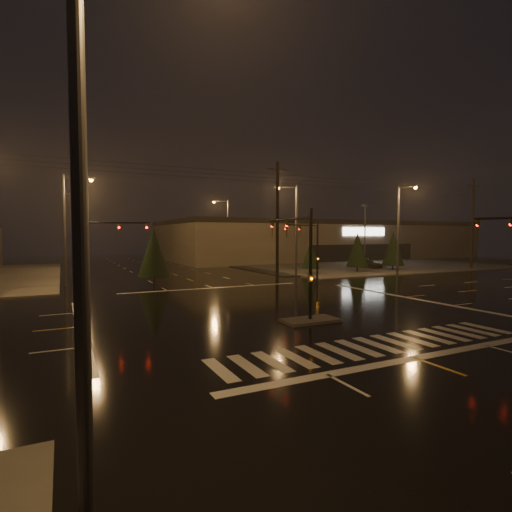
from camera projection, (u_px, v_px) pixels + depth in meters
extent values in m
plane|color=black|center=(274.00, 309.00, 24.73)|extent=(140.00, 140.00, 0.00)
cube|color=#484540|center=(348.00, 263.00, 64.79)|extent=(36.00, 36.00, 0.12)
cube|color=#484540|center=(310.00, 320.00, 21.13)|extent=(3.00, 1.60, 0.15)
cube|color=beige|center=(377.00, 345.00, 16.65)|extent=(15.00, 2.60, 0.01)
cube|color=beige|center=(415.00, 358.00, 14.85)|extent=(16.00, 0.50, 0.01)
cube|color=beige|center=(213.00, 288.00, 34.60)|extent=(16.00, 0.50, 0.01)
cube|color=black|center=(380.00, 263.00, 65.18)|extent=(50.00, 24.00, 0.08)
cube|color=#6B5C4C|center=(317.00, 240.00, 81.16)|extent=(60.00, 28.00, 7.00)
cube|color=black|center=(317.00, 224.00, 80.98)|extent=(60.20, 28.20, 0.80)
cube|color=white|center=(364.00, 232.00, 68.41)|extent=(9.00, 0.20, 1.40)
cube|color=black|center=(364.00, 252.00, 68.65)|extent=(22.00, 0.15, 2.80)
cylinder|color=black|center=(311.00, 265.00, 20.98)|extent=(0.18, 0.18, 6.00)
cylinder|color=black|center=(289.00, 219.00, 22.87)|extent=(0.12, 4.50, 0.12)
imported|color=#594707|center=(272.00, 221.00, 24.69)|extent=(0.16, 0.20, 1.00)
cube|color=#594707|center=(310.00, 278.00, 21.02)|extent=(0.25, 0.18, 0.35)
cylinder|color=black|center=(317.00, 252.00, 38.59)|extent=(0.18, 0.18, 6.00)
cylinder|color=black|center=(302.00, 225.00, 36.66)|extent=(4.74, 1.82, 0.12)
imported|color=#594707|center=(286.00, 225.00, 35.05)|extent=(0.24, 0.22, 1.00)
cube|color=#594707|center=(317.00, 259.00, 38.63)|extent=(0.25, 0.18, 0.35)
cylinder|color=black|center=(81.00, 257.00, 29.39)|extent=(0.18, 0.18, 6.00)
cylinder|color=black|center=(115.00, 223.00, 29.52)|extent=(4.74, 1.82, 0.12)
imported|color=#594707|center=(146.00, 224.00, 29.76)|extent=(0.24, 0.22, 1.00)
cube|color=#594707|center=(81.00, 266.00, 29.43)|extent=(0.25, 0.18, 0.35)
imported|color=#594707|center=(478.00, 220.00, 22.25)|extent=(0.22, 0.24, 1.00)
cylinder|color=#38383A|center=(80.00, 207.00, 5.97)|extent=(0.24, 0.24, 10.00)
cylinder|color=#38383A|center=(64.00, 230.00, 35.58)|extent=(0.24, 0.24, 10.00)
cylinder|color=#38383A|center=(78.00, 177.00, 35.86)|extent=(2.40, 0.14, 0.14)
cube|color=#38383A|center=(91.00, 178.00, 36.34)|extent=(0.70, 0.30, 0.18)
sphere|color=orange|center=(91.00, 180.00, 36.35)|extent=(0.32, 0.32, 0.32)
cylinder|color=#38383A|center=(64.00, 232.00, 49.94)|extent=(0.24, 0.24, 10.00)
cylinder|color=#38383A|center=(73.00, 194.00, 50.22)|extent=(2.40, 0.14, 0.14)
cube|color=#38383A|center=(83.00, 195.00, 50.70)|extent=(0.70, 0.30, 0.18)
sphere|color=orange|center=(83.00, 196.00, 50.71)|extent=(0.32, 0.32, 0.32)
cylinder|color=#38383A|center=(296.00, 231.00, 43.86)|extent=(0.24, 0.24, 10.00)
cylinder|color=#38383A|center=(287.00, 187.00, 43.08)|extent=(2.40, 0.14, 0.14)
cube|color=#38383A|center=(278.00, 187.00, 42.60)|extent=(0.70, 0.30, 0.18)
sphere|color=orange|center=(278.00, 188.00, 42.61)|extent=(0.32, 0.32, 0.32)
cylinder|color=#38383A|center=(228.00, 232.00, 61.81)|extent=(0.24, 0.24, 10.00)
cylinder|color=#38383A|center=(221.00, 201.00, 61.03)|extent=(2.40, 0.14, 0.14)
cube|color=#38383A|center=(214.00, 201.00, 60.55)|extent=(0.70, 0.30, 0.18)
sphere|color=orange|center=(214.00, 202.00, 60.56)|extent=(0.32, 0.32, 0.32)
cylinder|color=#38383A|center=(398.00, 231.00, 44.42)|extent=(0.24, 0.24, 10.00)
cylinder|color=#38383A|center=(407.00, 187.00, 43.09)|extent=(0.14, 2.40, 0.14)
cube|color=#38383A|center=(415.00, 186.00, 42.11)|extent=(0.30, 0.70, 0.18)
sphere|color=orange|center=(415.00, 187.00, 42.11)|extent=(0.32, 0.32, 0.32)
cylinder|color=black|center=(277.00, 221.00, 40.48)|extent=(0.32, 0.32, 12.00)
cube|color=black|center=(277.00, 170.00, 40.21)|extent=(2.20, 0.12, 0.12)
cylinder|color=black|center=(472.00, 225.00, 53.62)|extent=(0.32, 0.32, 12.00)
cube|color=black|center=(473.00, 186.00, 53.35)|extent=(2.20, 0.12, 0.12)
cylinder|color=black|center=(310.00, 271.00, 46.62)|extent=(0.18, 0.18, 0.70)
cone|color=black|center=(310.00, 255.00, 46.52)|extent=(2.06, 2.06, 3.22)
cylinder|color=black|center=(357.00, 269.00, 49.22)|extent=(0.18, 0.18, 0.70)
cone|color=black|center=(357.00, 250.00, 49.09)|extent=(2.68, 2.68, 4.19)
cylinder|color=black|center=(393.00, 268.00, 51.52)|extent=(0.18, 0.18, 0.70)
cone|color=black|center=(393.00, 248.00, 51.39)|extent=(2.78, 2.78, 4.35)
cylinder|color=black|center=(154.00, 280.00, 37.27)|extent=(0.18, 0.18, 0.70)
cone|color=black|center=(154.00, 252.00, 37.13)|extent=(2.95, 2.95, 4.60)
imported|color=black|center=(366.00, 263.00, 54.56)|extent=(2.86, 4.59, 1.46)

